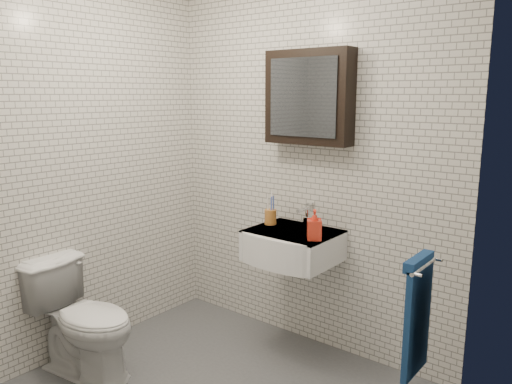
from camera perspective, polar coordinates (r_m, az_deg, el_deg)
room_shell at (r=2.58m, az=-6.24°, el=5.41°), size 2.22×2.02×2.51m
washbasin at (r=3.25m, az=3.86°, el=-6.16°), size 0.55×0.50×0.20m
faucet at (r=3.36m, az=5.80°, el=-2.74°), size 0.06×0.20×0.15m
mirror_cabinet at (r=3.26m, az=6.04°, el=10.70°), size 0.60×0.15×0.60m
towel_rail at (r=2.51m, az=17.98°, el=-12.83°), size 0.09×0.30×0.58m
toothbrush_cup at (r=3.39m, az=1.67°, el=-2.77°), size 0.11×0.11×0.22m
soap_bottle at (r=3.05m, az=6.70°, el=-3.74°), size 0.12×0.12×0.19m
toilet at (r=3.34m, az=-19.06°, el=-13.56°), size 0.76×0.50×0.72m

